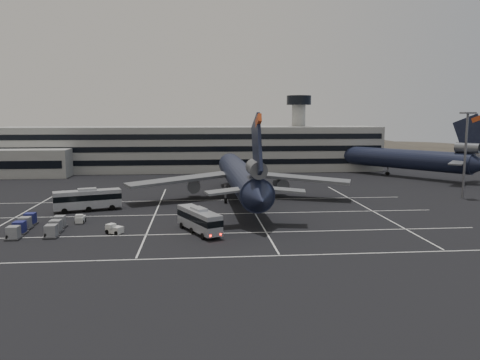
{
  "coord_description": "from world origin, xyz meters",
  "views": [
    {
      "loc": [
        1.79,
        -78.56,
        17.62
      ],
      "look_at": [
        10.02,
        12.08,
        5.0
      ],
      "focal_mm": 35.0,
      "sensor_mm": 36.0,
      "label": 1
    }
  ],
  "objects_px": {
    "tug_a": "(80,219)",
    "uld_cluster": "(37,226)",
    "bus_near": "(199,219)",
    "trijet_main": "(241,176)",
    "bus_far": "(88,199)"
  },
  "relations": [
    {
      "from": "uld_cluster",
      "to": "tug_a",
      "type": "bearing_deg",
      "value": 47.21
    },
    {
      "from": "trijet_main",
      "to": "uld_cluster",
      "type": "relative_size",
      "value": 4.95
    },
    {
      "from": "bus_far",
      "to": "tug_a",
      "type": "height_order",
      "value": "bus_far"
    },
    {
      "from": "trijet_main",
      "to": "uld_cluster",
      "type": "distance_m",
      "value": 40.34
    },
    {
      "from": "tug_a",
      "to": "bus_far",
      "type": "bearing_deg",
      "value": 93.2
    },
    {
      "from": "bus_far",
      "to": "tug_a",
      "type": "distance_m",
      "value": 10.14
    },
    {
      "from": "uld_cluster",
      "to": "trijet_main",
      "type": "bearing_deg",
      "value": 33.94
    },
    {
      "from": "tug_a",
      "to": "uld_cluster",
      "type": "bearing_deg",
      "value": -135.29
    },
    {
      "from": "trijet_main",
      "to": "tug_a",
      "type": "xyz_separation_m",
      "value": [
        -28.14,
        -16.85,
        -4.59
      ]
    },
    {
      "from": "bus_far",
      "to": "tug_a",
      "type": "bearing_deg",
      "value": 167.52
    },
    {
      "from": "trijet_main",
      "to": "uld_cluster",
      "type": "height_order",
      "value": "trijet_main"
    },
    {
      "from": "bus_near",
      "to": "tug_a",
      "type": "bearing_deg",
      "value": 131.98
    },
    {
      "from": "bus_far",
      "to": "trijet_main",
      "type": "bearing_deg",
      "value": -94.87
    },
    {
      "from": "tug_a",
      "to": "uld_cluster",
      "type": "distance_m",
      "value": 7.56
    },
    {
      "from": "bus_near",
      "to": "uld_cluster",
      "type": "xyz_separation_m",
      "value": [
        -24.67,
        2.84,
        -1.19
      ]
    }
  ]
}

